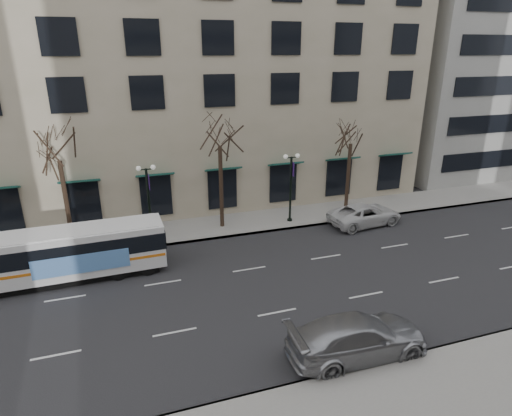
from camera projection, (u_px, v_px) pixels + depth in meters
name	position (u px, v px, depth m)	size (l,w,h in m)	color
ground	(262.00, 289.00, 23.03)	(160.00, 160.00, 0.00)	black
sidewalk_far	(286.00, 218.00, 32.47)	(80.00, 4.00, 0.15)	gray
building_hotel	(162.00, 50.00, 36.90)	(40.00, 20.00, 24.00)	tan
tree_far_left	(57.00, 145.00, 25.57)	(3.60, 3.60, 8.34)	black
tree_far_mid	(219.00, 132.00, 28.43)	(3.60, 3.60, 8.55)	black
tree_far_right	(352.00, 131.00, 31.52)	(3.60, 3.60, 8.06)	black
lamp_post_left	(149.00, 199.00, 27.82)	(1.22, 0.45, 5.21)	black
lamp_post_right	(291.00, 185.00, 30.75)	(1.22, 0.45, 5.21)	black
city_bus	(66.00, 253.00, 23.49)	(10.85, 2.63, 2.93)	white
silver_car	(358.00, 337.00, 17.82)	(2.46, 6.06, 1.76)	#A0A2A7
white_pickup	(365.00, 214.00, 31.22)	(2.55, 5.52, 1.53)	silver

